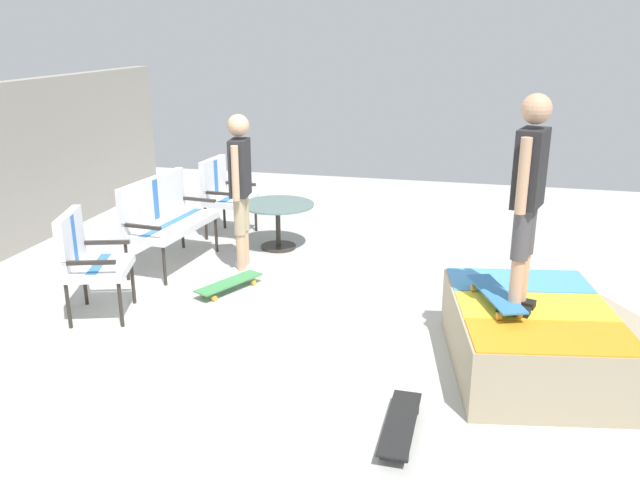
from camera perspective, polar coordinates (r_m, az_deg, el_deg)
ground_plane at (r=6.45m, az=-0.88°, el=-6.59°), size 12.00×12.00×0.10m
skate_ramp at (r=5.57m, az=18.20°, el=-8.05°), size 1.94×2.19×0.55m
patio_bench at (r=7.70m, az=-13.49°, el=2.28°), size 1.30×0.67×1.02m
patio_chair_near_house at (r=8.69m, az=-8.50°, el=4.35°), size 0.66×0.60×1.02m
patio_chair_by_wall at (r=6.49m, az=-19.75°, el=-1.25°), size 0.75×0.71×1.02m
patio_table at (r=8.12m, az=-3.68°, el=2.03°), size 0.90×0.90×0.57m
person_watching at (r=7.20m, az=-6.96°, el=5.08°), size 0.48×0.27×1.77m
person_skater at (r=5.04m, az=17.68°, el=4.23°), size 0.46×0.31×1.65m
skateboard_by_bench at (r=6.93m, az=-7.92°, el=-3.76°), size 0.81×0.53×0.10m
skateboard_spare at (r=4.63m, az=7.01°, el=-15.59°), size 0.80×0.22×0.10m
skateboard_on_ramp at (r=5.35m, az=15.04°, el=-4.58°), size 0.82×0.47×0.10m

